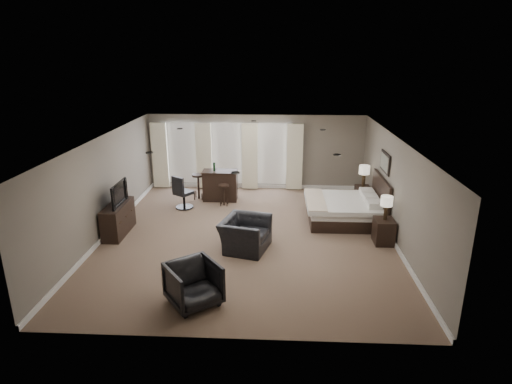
{
  "coord_description": "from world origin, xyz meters",
  "views": [
    {
      "loc": [
        0.74,
        -10.34,
        4.65
      ],
      "look_at": [
        0.2,
        0.4,
        1.1
      ],
      "focal_mm": 30.0,
      "sensor_mm": 36.0,
      "label": 1
    }
  ],
  "objects_px": {
    "armchair_far": "(193,282)",
    "dresser": "(118,219)",
    "lamp_near": "(386,208)",
    "bar_stool_right": "(224,195)",
    "nightstand_near": "(384,231)",
    "tv": "(116,202)",
    "nightstand_far": "(362,195)",
    "desk_chair": "(184,192)",
    "lamp_far": "(364,176)",
    "bar_counter": "(220,185)",
    "bar_stool_left": "(199,186)",
    "bed": "(341,199)",
    "armchair_near": "(245,229)"
  },
  "relations": [
    {
      "from": "nightstand_far",
      "to": "armchair_near",
      "type": "relative_size",
      "value": 0.49
    },
    {
      "from": "lamp_near",
      "to": "tv",
      "type": "distance_m",
      "value": 6.93
    },
    {
      "from": "dresser",
      "to": "desk_chair",
      "type": "height_order",
      "value": "desk_chair"
    },
    {
      "from": "dresser",
      "to": "bar_counter",
      "type": "xyz_separation_m",
      "value": [
        2.36,
        2.85,
        0.09
      ]
    },
    {
      "from": "lamp_far",
      "to": "armchair_near",
      "type": "xyz_separation_m",
      "value": [
        -3.48,
        -3.4,
        -0.41
      ]
    },
    {
      "from": "nightstand_near",
      "to": "bar_counter",
      "type": "distance_m",
      "value": 5.52
    },
    {
      "from": "lamp_near",
      "to": "nightstand_far",
      "type": "bearing_deg",
      "value": 90.0
    },
    {
      "from": "desk_chair",
      "to": "bar_stool_left",
      "type": "bearing_deg",
      "value": -73.94
    },
    {
      "from": "armchair_far",
      "to": "dresser",
      "type": "bearing_deg",
      "value": 92.43
    },
    {
      "from": "bed",
      "to": "nightstand_near",
      "type": "xyz_separation_m",
      "value": [
        0.89,
        -1.45,
        -0.34
      ]
    },
    {
      "from": "nightstand_far",
      "to": "desk_chair",
      "type": "height_order",
      "value": "desk_chair"
    },
    {
      "from": "armchair_far",
      "to": "armchair_near",
      "type": "bearing_deg",
      "value": 35.27
    },
    {
      "from": "tv",
      "to": "bar_counter",
      "type": "bearing_deg",
      "value": -39.69
    },
    {
      "from": "bar_stool_right",
      "to": "bed",
      "type": "bearing_deg",
      "value": -18.1
    },
    {
      "from": "tv",
      "to": "lamp_near",
      "type": "bearing_deg",
      "value": -92.17
    },
    {
      "from": "nightstand_near",
      "to": "tv",
      "type": "relative_size",
      "value": 0.6
    },
    {
      "from": "nightstand_near",
      "to": "dresser",
      "type": "relative_size",
      "value": 0.45
    },
    {
      "from": "dresser",
      "to": "armchair_far",
      "type": "bearing_deg",
      "value": -50.84
    },
    {
      "from": "bar_stool_left",
      "to": "bed",
      "type": "bearing_deg",
      "value": -21.64
    },
    {
      "from": "armchair_near",
      "to": "bar_stool_left",
      "type": "height_order",
      "value": "armchair_near"
    },
    {
      "from": "nightstand_far",
      "to": "lamp_near",
      "type": "xyz_separation_m",
      "value": [
        0.0,
        -2.9,
        0.65
      ]
    },
    {
      "from": "lamp_far",
      "to": "armchair_far",
      "type": "relative_size",
      "value": 0.73
    },
    {
      "from": "lamp_near",
      "to": "bar_stool_right",
      "type": "xyz_separation_m",
      "value": [
        -4.38,
        2.59,
        -0.6
      ]
    },
    {
      "from": "nightstand_near",
      "to": "dresser",
      "type": "xyz_separation_m",
      "value": [
        -6.92,
        0.26,
        0.09
      ]
    },
    {
      "from": "lamp_near",
      "to": "lamp_far",
      "type": "distance_m",
      "value": 2.9
    },
    {
      "from": "lamp_far",
      "to": "desk_chair",
      "type": "bearing_deg",
      "value": -173.7
    },
    {
      "from": "bed",
      "to": "tv",
      "type": "bearing_deg",
      "value": -168.85
    },
    {
      "from": "nightstand_near",
      "to": "bar_stool_left",
      "type": "xyz_separation_m",
      "value": [
        -5.29,
        3.2,
        0.1
      ]
    },
    {
      "from": "nightstand_near",
      "to": "bar_counter",
      "type": "xyz_separation_m",
      "value": [
        -4.56,
        3.11,
        0.18
      ]
    },
    {
      "from": "bar_stool_left",
      "to": "nightstand_far",
      "type": "bearing_deg",
      "value": -3.2
    },
    {
      "from": "bar_counter",
      "to": "bar_stool_left",
      "type": "relative_size",
      "value": 1.37
    },
    {
      "from": "bar_stool_left",
      "to": "lamp_near",
      "type": "bearing_deg",
      "value": -31.13
    },
    {
      "from": "lamp_near",
      "to": "armchair_near",
      "type": "xyz_separation_m",
      "value": [
        -3.48,
        -0.5,
        -0.42
      ]
    },
    {
      "from": "bar_counter",
      "to": "desk_chair",
      "type": "relative_size",
      "value": 1.08
    },
    {
      "from": "bed",
      "to": "desk_chair",
      "type": "bearing_deg",
      "value": 169.95
    },
    {
      "from": "dresser",
      "to": "desk_chair",
      "type": "distance_m",
      "value": 2.42
    },
    {
      "from": "lamp_far",
      "to": "bar_counter",
      "type": "height_order",
      "value": "lamp_far"
    },
    {
      "from": "bed",
      "to": "bar_stool_left",
      "type": "bearing_deg",
      "value": 158.36
    },
    {
      "from": "nightstand_near",
      "to": "lamp_near",
      "type": "xyz_separation_m",
      "value": [
        0.0,
        -0.0,
        0.63
      ]
    },
    {
      "from": "lamp_far",
      "to": "bar_stool_left",
      "type": "distance_m",
      "value": 5.33
    },
    {
      "from": "bed",
      "to": "dresser",
      "type": "relative_size",
      "value": 1.46
    },
    {
      "from": "lamp_far",
      "to": "dresser",
      "type": "bearing_deg",
      "value": -159.13
    },
    {
      "from": "bar_counter",
      "to": "nightstand_far",
      "type": "bearing_deg",
      "value": -2.63
    },
    {
      "from": "bed",
      "to": "bar_stool_right",
      "type": "distance_m",
      "value": 3.68
    },
    {
      "from": "lamp_near",
      "to": "bar_counter",
      "type": "relative_size",
      "value": 0.54
    },
    {
      "from": "lamp_far",
      "to": "desk_chair",
      "type": "distance_m",
      "value": 5.64
    },
    {
      "from": "tv",
      "to": "armchair_far",
      "type": "xyz_separation_m",
      "value": [
        2.64,
        -3.24,
        -0.42
      ]
    },
    {
      "from": "desk_chair",
      "to": "tv",
      "type": "bearing_deg",
      "value": 90.58
    },
    {
      "from": "bed",
      "to": "dresser",
      "type": "xyz_separation_m",
      "value": [
        -6.03,
        -1.19,
        -0.25
      ]
    },
    {
      "from": "desk_chair",
      "to": "armchair_far",
      "type": "bearing_deg",
      "value": 137.91
    }
  ]
}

